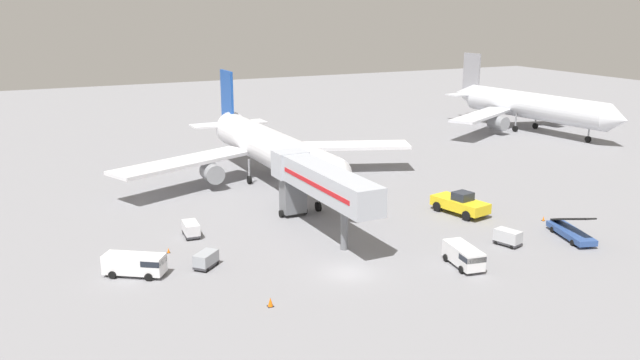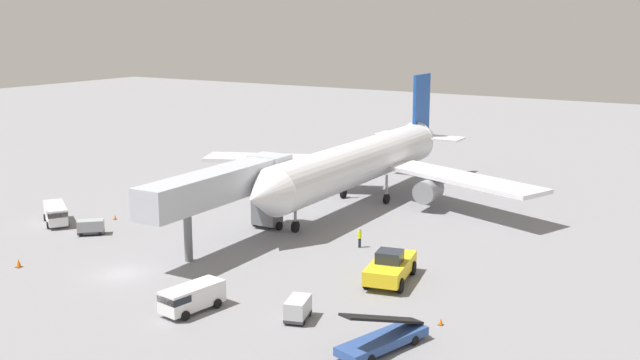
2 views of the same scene
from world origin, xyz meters
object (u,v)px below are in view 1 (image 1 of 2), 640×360
(belt_loader_truck, at_px, (571,231))
(baggage_cart_mid_left, at_px, (206,259))
(safety_cone_bravo, at_px, (270,302))
(airplane_background, at_px, (529,106))
(airplane_at_gate, at_px, (270,148))
(pushback_tug, at_px, (460,204))
(baggage_cart_far_right, at_px, (191,229))
(baggage_cart_outer_right, at_px, (508,237))
(jet_bridge, at_px, (318,182))
(service_van_rear_right, at_px, (464,255))
(safety_cone_charlie, at_px, (168,250))
(service_van_outer_left, at_px, (136,264))
(ground_crew_worker_foreground, at_px, (381,198))
(safety_cone_alpha, at_px, (544,218))

(belt_loader_truck, xyz_separation_m, baggage_cart_mid_left, (-34.78, 8.01, 0.02))
(safety_cone_bravo, distance_m, airplane_background, 84.68)
(airplane_at_gate, distance_m, pushback_tug, 25.96)
(baggage_cart_far_right, height_order, baggage_cart_outer_right, baggage_cart_outer_right)
(safety_cone_bravo, bearing_deg, airplane_at_gate, 68.84)
(jet_bridge, height_order, service_van_rear_right, jet_bridge)
(baggage_cart_mid_left, xyz_separation_m, baggage_cart_far_right, (0.93, 8.64, 0.02))
(belt_loader_truck, distance_m, safety_cone_charlie, 39.20)
(service_van_rear_right, relative_size, baggage_cart_far_right, 1.72)
(service_van_outer_left, bearing_deg, safety_cone_bravo, -52.09)
(jet_bridge, xyz_separation_m, pushback_tug, (16.78, -1.17, -4.15))
(jet_bridge, bearing_deg, ground_crew_worker_foreground, 26.98)
(airplane_at_gate, bearing_deg, jet_bridge, -97.48)
(baggage_cart_far_right, distance_m, baggage_cart_outer_right, 31.02)
(service_van_outer_left, bearing_deg, baggage_cart_outer_right, -12.84)
(safety_cone_charlie, bearing_deg, belt_loader_truck, -19.47)
(safety_cone_charlie, bearing_deg, baggage_cart_far_right, 49.06)
(baggage_cart_far_right, height_order, safety_cone_alpha, baggage_cart_far_right)
(safety_cone_charlie, bearing_deg, safety_cone_alpha, -11.22)
(baggage_cart_mid_left, xyz_separation_m, ground_crew_worker_foreground, (23.48, 9.75, 0.14))
(service_van_outer_left, distance_m, ground_crew_worker_foreground, 30.68)
(jet_bridge, distance_m, belt_loader_truck, 25.51)
(service_van_outer_left, bearing_deg, belt_loader_truck, -12.24)
(pushback_tug, height_order, safety_cone_charlie, pushback_tug)
(airplane_at_gate, xyz_separation_m, ground_crew_worker_foreground, (7.86, -14.99, -3.67))
(jet_bridge, bearing_deg, safety_cone_bravo, -127.14)
(baggage_cart_mid_left, height_order, airplane_background, airplane_background)
(airplane_at_gate, height_order, pushback_tug, airplane_at_gate)
(service_van_rear_right, height_order, safety_cone_alpha, service_van_rear_right)
(airplane_at_gate, height_order, service_van_rear_right, airplane_at_gate)
(baggage_cart_far_right, relative_size, safety_cone_alpha, 5.69)
(pushback_tug, height_order, safety_cone_bravo, pushback_tug)
(safety_cone_alpha, xyz_separation_m, safety_cone_charlie, (-38.55, 7.64, -0.01))
(baggage_cart_outer_right, height_order, safety_cone_alpha, baggage_cart_outer_right)
(pushback_tug, xyz_separation_m, baggage_cart_outer_right, (-1.93, -10.08, -0.34))
(airplane_at_gate, height_order, baggage_cart_far_right, airplane_at_gate)
(safety_cone_alpha, bearing_deg, service_van_outer_left, 175.40)
(baggage_cart_far_right, bearing_deg, baggage_cart_outer_right, -29.97)
(baggage_cart_far_right, distance_m, ground_crew_worker_foreground, 22.58)
(service_van_outer_left, bearing_deg, baggage_cart_far_right, 49.05)
(pushback_tug, distance_m, baggage_cart_far_right, 29.32)
(service_van_outer_left, xyz_separation_m, baggage_cart_far_right, (6.79, 7.82, -0.29))
(belt_loader_truck, relative_size, baggage_cart_mid_left, 2.60)
(baggage_cart_mid_left, bearing_deg, safety_cone_charlie, 113.25)
(airplane_at_gate, bearing_deg, safety_cone_charlie, -132.13)
(baggage_cart_far_right, xyz_separation_m, ground_crew_worker_foreground, (22.56, 1.11, 0.12))
(baggage_cart_far_right, xyz_separation_m, safety_cone_charlie, (-3.10, -3.58, -0.57))
(service_van_outer_left, relative_size, baggage_cart_mid_left, 2.02)
(belt_loader_truck, height_order, baggage_cart_mid_left, belt_loader_truck)
(service_van_rear_right, xyz_separation_m, airplane_background, (50.88, 48.39, 3.53))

